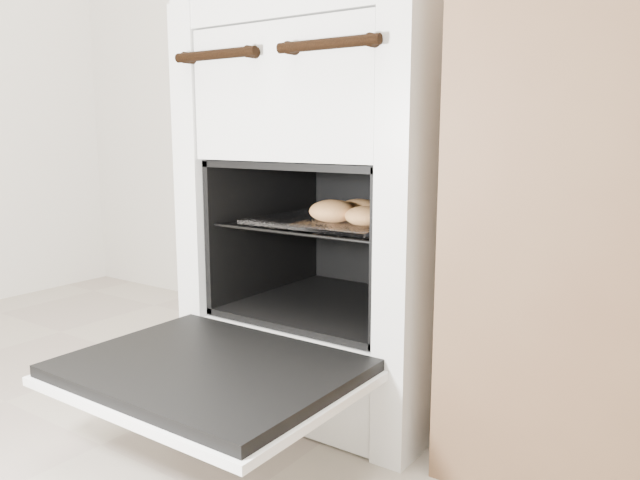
{
  "coord_description": "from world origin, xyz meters",
  "views": [
    {
      "loc": [
        0.62,
        0.04,
        0.58
      ],
      "look_at": [
        -0.1,
        1.07,
        0.36
      ],
      "focal_mm": 35.0,
      "sensor_mm": 36.0,
      "label": 1
    }
  ],
  "objects": [
    {
      "name": "foil_sheet",
      "position": [
        -0.1,
        1.12,
        0.39
      ],
      "size": [
        0.3,
        0.27,
        0.01
      ],
      "primitive_type": "cube",
      "color": "white",
      "rests_on": "oven_rack"
    },
    {
      "name": "oven_door",
      "position": [
        -0.1,
        0.75,
        0.18
      ],
      "size": [
        0.48,
        0.38,
        0.03
      ],
      "color": "black",
      "rests_on": "stove"
    },
    {
      "name": "stove",
      "position": [
        -0.1,
        1.2,
        0.4
      ],
      "size": [
        0.54,
        0.6,
        0.82
      ],
      "color": "silver",
      "rests_on": "ground"
    },
    {
      "name": "baked_rolls",
      "position": [
        -0.05,
        1.11,
        0.42
      ],
      "size": [
        0.19,
        0.19,
        0.05
      ],
      "color": "tan",
      "rests_on": "foil_sheet"
    },
    {
      "name": "oven_rack",
      "position": [
        -0.1,
        1.14,
        0.39
      ],
      "size": [
        0.39,
        0.38,
        0.01
      ],
      "color": "black",
      "rests_on": "stove"
    }
  ]
}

